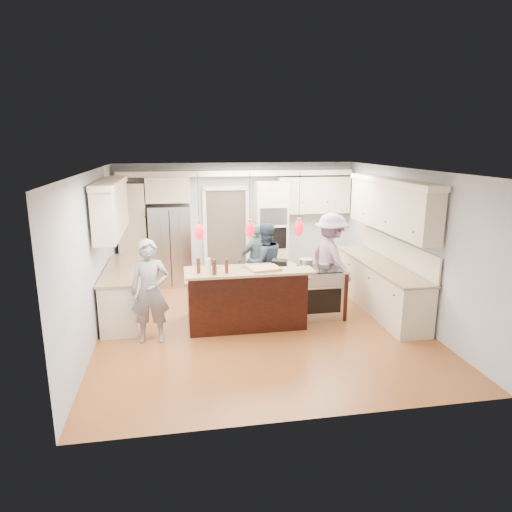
{
  "coord_description": "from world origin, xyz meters",
  "views": [
    {
      "loc": [
        -1.38,
        -7.53,
        3.14
      ],
      "look_at": [
        0.0,
        0.35,
        1.15
      ],
      "focal_mm": 32.0,
      "sensor_mm": 36.0,
      "label": 1
    }
  ],
  "objects_px": {
    "person_bar_end": "(150,292)",
    "person_far_left": "(265,263)",
    "refrigerator": "(171,245)",
    "kitchen_island": "(245,297)",
    "island_range": "(320,292)"
  },
  "relations": [
    {
      "from": "refrigerator",
      "to": "island_range",
      "type": "xyz_separation_m",
      "value": [
        2.71,
        -2.49,
        -0.44
      ]
    },
    {
      "from": "kitchen_island",
      "to": "island_range",
      "type": "bearing_deg",
      "value": 3.1
    },
    {
      "from": "person_bar_end",
      "to": "person_far_left",
      "type": "height_order",
      "value": "person_bar_end"
    },
    {
      "from": "island_range",
      "to": "person_bar_end",
      "type": "distance_m",
      "value": 3.09
    },
    {
      "from": "island_range",
      "to": "person_far_left",
      "type": "relative_size",
      "value": 0.57
    },
    {
      "from": "person_bar_end",
      "to": "person_far_left",
      "type": "distance_m",
      "value": 2.64
    },
    {
      "from": "person_far_left",
      "to": "person_bar_end",
      "type": "bearing_deg",
      "value": 23.96
    },
    {
      "from": "refrigerator",
      "to": "kitchen_island",
      "type": "height_order",
      "value": "refrigerator"
    },
    {
      "from": "kitchen_island",
      "to": "island_range",
      "type": "relative_size",
      "value": 2.28
    },
    {
      "from": "person_far_left",
      "to": "refrigerator",
      "type": "bearing_deg",
      "value": -51.51
    },
    {
      "from": "island_range",
      "to": "person_bar_end",
      "type": "relative_size",
      "value": 0.55
    },
    {
      "from": "kitchen_island",
      "to": "person_far_left",
      "type": "relative_size",
      "value": 1.29
    },
    {
      "from": "refrigerator",
      "to": "person_bar_end",
      "type": "bearing_deg",
      "value": -95.55
    },
    {
      "from": "kitchen_island",
      "to": "person_bar_end",
      "type": "height_order",
      "value": "person_bar_end"
    },
    {
      "from": "kitchen_island",
      "to": "person_bar_end",
      "type": "relative_size",
      "value": 1.25
    }
  ]
}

